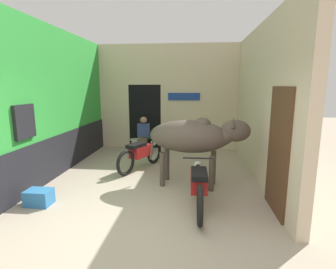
% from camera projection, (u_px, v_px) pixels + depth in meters
% --- Properties ---
extents(ground_plane, '(30.00, 30.00, 0.00)m').
position_uv_depth(ground_plane, '(130.00, 234.00, 3.79)').
color(ground_plane, tan).
extents(wall_left_shopfront, '(0.25, 5.32, 3.45)m').
position_uv_depth(wall_left_shopfront, '(58.00, 104.00, 6.31)').
color(wall_left_shopfront, green).
rests_on(wall_left_shopfront, ground_plane).
extents(wall_back_with_doorway, '(4.60, 0.93, 3.45)m').
position_uv_depth(wall_back_with_doorway, '(160.00, 104.00, 9.00)').
color(wall_back_with_doorway, beige).
rests_on(wall_back_with_doorway, ground_plane).
extents(wall_right_with_door, '(0.22, 5.32, 3.45)m').
position_uv_depth(wall_right_with_door, '(262.00, 104.00, 5.80)').
color(wall_right_with_door, beige).
rests_on(wall_right_with_door, ground_plane).
extents(cow, '(2.13, 0.97, 1.50)m').
position_uv_depth(cow, '(194.00, 137.00, 5.44)').
color(cow, '#4C4238').
rests_on(cow, ground_plane).
extents(motorcycle_near, '(0.58, 1.93, 0.76)m').
position_uv_depth(motorcycle_near, '(199.00, 183.00, 4.58)').
color(motorcycle_near, black).
rests_on(motorcycle_near, ground_plane).
extents(motorcycle_far, '(0.90, 1.67, 0.74)m').
position_uv_depth(motorcycle_far, '(141.00, 153.00, 6.67)').
color(motorcycle_far, black).
rests_on(motorcycle_far, ground_plane).
extents(shopkeeper_seated, '(0.38, 0.34, 1.14)m').
position_uv_depth(shopkeeper_seated, '(143.00, 134.00, 8.33)').
color(shopkeeper_seated, brown).
rests_on(shopkeeper_seated, ground_plane).
extents(plastic_stool, '(0.33, 0.33, 0.41)m').
position_uv_depth(plastic_stool, '(135.00, 145.00, 8.51)').
color(plastic_stool, beige).
rests_on(plastic_stool, ground_plane).
extents(crate, '(0.44, 0.32, 0.28)m').
position_uv_depth(crate, '(39.00, 197.00, 4.69)').
color(crate, teal).
rests_on(crate, ground_plane).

